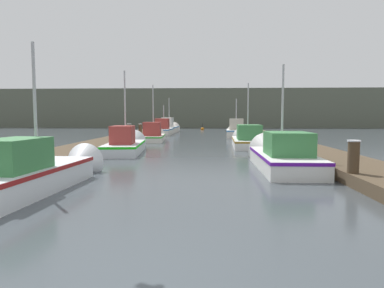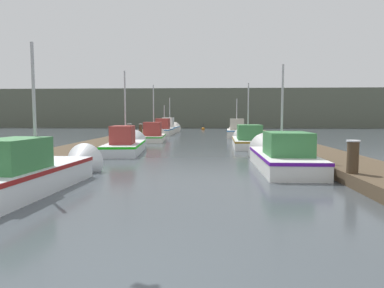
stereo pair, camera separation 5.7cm
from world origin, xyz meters
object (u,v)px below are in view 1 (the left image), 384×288
(fishing_boat_6, at_px, (164,130))
(fishing_boat_4, at_px, (154,135))
(fishing_boat_5, at_px, (236,131))
(channel_buoy, at_px, (202,129))
(mooring_piling_3, at_px, (129,133))
(fishing_boat_0, at_px, (42,171))
(fishing_boat_7, at_px, (170,128))
(mooring_piling_2, at_px, (140,131))
(fishing_boat_2, at_px, (127,144))
(fishing_boat_1, at_px, (279,155))
(mooring_piling_1, at_px, (353,163))
(fishing_boat_3, at_px, (247,139))
(mooring_piling_0, at_px, (242,129))

(fishing_boat_6, bearing_deg, fishing_boat_4, -87.43)
(fishing_boat_5, xyz_separation_m, channel_buoy, (-3.23, 14.43, -0.37))
(fishing_boat_6, relative_size, mooring_piling_3, 4.74)
(fishing_boat_0, xyz_separation_m, channel_buoy, (3.71, 36.58, -0.33))
(fishing_boat_7, relative_size, mooring_piling_2, 4.83)
(fishing_boat_0, distance_m, fishing_boat_2, 9.25)
(fishing_boat_2, bearing_deg, fishing_boat_4, 83.40)
(fishing_boat_1, distance_m, mooring_piling_3, 13.35)
(mooring_piling_1, bearing_deg, fishing_boat_4, 116.11)
(fishing_boat_1, distance_m, channel_buoy, 32.53)
(fishing_boat_7, height_order, mooring_piling_3, fishing_boat_7)
(fishing_boat_6, distance_m, mooring_piling_2, 7.13)
(fishing_boat_6, relative_size, fishing_boat_7, 1.06)
(mooring_piling_2, bearing_deg, fishing_boat_5, 22.79)
(fishing_boat_3, distance_m, mooring_piling_2, 9.85)
(fishing_boat_7, bearing_deg, fishing_boat_4, -85.15)
(mooring_piling_1, bearing_deg, fishing_boat_5, 93.67)
(fishing_boat_3, bearing_deg, fishing_boat_7, 113.84)
(mooring_piling_2, bearing_deg, fishing_boat_1, -60.69)
(fishing_boat_2, bearing_deg, fishing_boat_6, 85.15)
(fishing_boat_7, distance_m, mooring_piling_2, 11.49)
(mooring_piling_1, height_order, channel_buoy, mooring_piling_1)
(fishing_boat_5, relative_size, fishing_boat_6, 0.82)
(fishing_boat_1, relative_size, fishing_boat_4, 1.20)
(mooring_piling_2, bearing_deg, mooring_piling_1, -62.63)
(fishing_boat_2, distance_m, fishing_boat_6, 16.57)
(fishing_boat_5, height_order, mooring_piling_0, fishing_boat_5)
(fishing_boat_0, height_order, mooring_piling_1, fishing_boat_0)
(fishing_boat_6, distance_m, fishing_boat_7, 4.39)
(fishing_boat_2, bearing_deg, fishing_boat_7, 84.97)
(fishing_boat_2, height_order, fishing_boat_7, fishing_boat_2)
(fishing_boat_1, bearing_deg, mooring_piling_1, -70.72)
(fishing_boat_6, xyz_separation_m, fishing_boat_7, (0.04, 4.39, 0.02))
(fishing_boat_3, distance_m, mooring_piling_1, 12.45)
(mooring_piling_1, bearing_deg, fishing_boat_7, 105.62)
(mooring_piling_0, distance_m, mooring_piling_1, 27.09)
(fishing_boat_3, height_order, mooring_piling_3, fishing_boat_3)
(fishing_boat_1, height_order, fishing_boat_6, fishing_boat_1)
(fishing_boat_1, height_order, mooring_piling_0, fishing_boat_1)
(fishing_boat_2, bearing_deg, fishing_boat_1, -40.82)
(fishing_boat_5, bearing_deg, mooring_piling_3, -133.99)
(fishing_boat_7, xyz_separation_m, mooring_piling_3, (-1.11, -15.42, 0.19))
(fishing_boat_4, bearing_deg, mooring_piling_3, -125.19)
(mooring_piling_1, relative_size, channel_buoy, 1.31)
(fishing_boat_4, bearing_deg, channel_buoy, 76.17)
(fishing_boat_3, relative_size, channel_buoy, 6.63)
(fishing_boat_7, bearing_deg, channel_buoy, 63.88)
(fishing_boat_2, relative_size, mooring_piling_1, 4.84)
(fishing_boat_1, height_order, mooring_piling_1, fishing_boat_1)
(fishing_boat_3, xyz_separation_m, channel_buoy, (-3.17, 23.59, -0.28))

